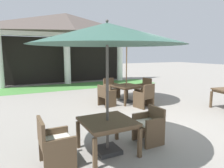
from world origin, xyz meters
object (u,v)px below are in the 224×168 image
Objects in this scene: patio_chair_near_foreground_north at (111,89)px; patio_table_mid_right at (107,124)px; patio_chair_near_foreground_south at (144,97)px; patio_table_near_foreground at (126,87)px; patio_chair_mid_right_west at (54,144)px; patio_umbrella_mid_right at (107,35)px; patio_chair_mid_right_east at (149,126)px; patio_umbrella_near_foreground at (127,38)px; patio_chair_near_foreground_west at (106,96)px; patio_chair_near_foreground_east at (144,90)px.

patio_chair_near_foreground_north is 5.19m from patio_table_mid_right.
patio_chair_near_foreground_south reaches higher than patio_chair_near_foreground_north.
patio_table_near_foreground is 5.14m from patio_chair_mid_right_west.
patio_table_near_foreground is at bearing 134.08° from patio_chair_mid_right_west.
patio_umbrella_mid_right is 3.64× the size of patio_chair_mid_right_east.
patio_chair_mid_right_east reaches higher than patio_table_near_foreground.
patio_chair_mid_right_west is at bearing -135.25° from patio_umbrella_near_foreground.
patio_chair_mid_right_west is at bearing -48.60° from patio_chair_near_foreground_west.
patio_umbrella_near_foreground is 4.42m from patio_umbrella_mid_right.
patio_umbrella_near_foreground is 3.50× the size of patio_chair_mid_right_east.
patio_chair_mid_right_east is (1.07, 0.01, -0.21)m from patio_table_mid_right.
patio_umbrella_near_foreground is 4.49m from patio_chair_mid_right_east.
patio_chair_mid_right_west is (-3.64, -3.61, -2.24)m from patio_umbrella_near_foreground.
patio_chair_mid_right_west reaches higher than patio_chair_near_foreground_west.
patio_chair_near_foreground_west is 3.42m from patio_chair_mid_right_east.
patio_umbrella_near_foreground is 3.46× the size of patio_chair_near_foreground_west.
patio_chair_near_foreground_south is (0.20, -1.03, -2.25)m from patio_umbrella_near_foreground.
patio_table_mid_right is at bearing 90.00° from patio_chair_mid_right_west.
patio_chair_mid_right_east is at bearing 90.00° from patio_chair_mid_right_west.
patio_chair_near_foreground_west is (-1.02, -0.20, -0.23)m from patio_table_near_foreground.
patio_table_near_foreground is 1.06m from patio_chair_near_foreground_north.
patio_umbrella_near_foreground is at bearing 134.08° from patio_chair_mid_right_west.
patio_chair_near_foreground_west is at bearing -8.60° from patio_chair_mid_right_east.
patio_chair_near_foreground_south reaches higher than patio_chair_near_foreground_west.
patio_chair_near_foreground_south reaches higher than patio_chair_mid_right_east.
patio_umbrella_near_foreground is at bearing 90.00° from patio_chair_near_foreground_east.
patio_chair_mid_right_east is at bearing 135.42° from patio_chair_near_foreground_east.
patio_table_near_foreground is 0.39× the size of patio_umbrella_mid_right.
patio_table_near_foreground is 1.43× the size of patio_chair_mid_right_east.
patio_chair_near_foreground_east is 1.11× the size of patio_chair_near_foreground_west.
patio_chair_near_foreground_east is (1.02, 0.20, -0.21)m from patio_table_near_foreground.
patio_umbrella_mid_right is at bearing -148.02° from patio_chair_near_foreground_south.
patio_chair_near_foreground_west is at bearing 134.77° from patio_chair_near_foreground_south.
patio_chair_near_foreground_south is at bearing 44.77° from patio_chair_near_foreground_west.
patio_chair_near_foreground_north is at bearing 62.92° from patio_table_mid_right.
patio_table_mid_right is (-2.36, -4.62, 0.19)m from patio_chair_near_foreground_north.
patio_umbrella_mid_right reaches higher than patio_chair_near_foreground_south.
patio_chair_near_foreground_east is 5.23m from patio_table_mid_right.
patio_umbrella_near_foreground reaches higher than patio_chair_near_foreground_south.
patio_umbrella_mid_right is at bearing 51.90° from patio_chair_near_foreground_north.
patio_chair_mid_right_west is at bearing -135.25° from patio_table_near_foreground.
patio_chair_near_foreground_east is 6.02m from patio_chair_mid_right_west.
patio_chair_near_foreground_north is 1.09× the size of patio_chair_mid_right_east.
patio_umbrella_near_foreground is at bearing -23.22° from patio_chair_mid_right_east.
patio_umbrella_mid_right is at bearing 90.00° from patio_chair_mid_right_east.
patio_chair_mid_right_east is (-1.49, -3.59, -0.23)m from patio_table_near_foreground.
patio_umbrella_mid_right is (-1.54, -3.40, 2.01)m from patio_chair_near_foreground_west.
patio_chair_near_foreground_south is (-0.82, -1.22, -0.02)m from patio_chair_near_foreground_east.
patio_chair_mid_right_east is at bearing 0.66° from patio_table_mid_right.
patio_chair_near_foreground_south is 1.11× the size of patio_chair_mid_right_east.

